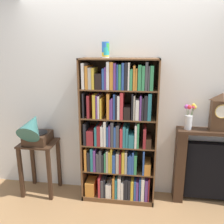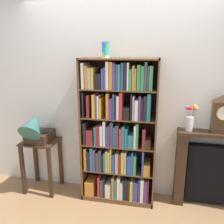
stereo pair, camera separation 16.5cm
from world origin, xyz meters
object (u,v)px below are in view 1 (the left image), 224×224
at_px(bookshelf, 119,135).
at_px(mantel_clock, 220,112).
at_px(side_table_left, 40,157).
at_px(fireplace_mantel, 212,167).
at_px(gramophone, 34,130).
at_px(cup_stack, 106,50).
at_px(flower_vase, 189,118).

xyz_separation_m(bookshelf, mantel_clock, (1.19, 0.07, 0.33)).
distance_m(side_table_left, fireplace_mantel, 2.25).
bearing_deg(fireplace_mantel, bookshelf, -175.57).
bearing_deg(fireplace_mantel, gramophone, -175.23).
xyz_separation_m(bookshelf, side_table_left, (-1.07, -0.01, -0.37)).
distance_m(cup_stack, side_table_left, 1.67).
relative_size(bookshelf, cup_stack, 10.08).
height_order(bookshelf, fireplace_mantel, bookshelf).
height_order(cup_stack, mantel_clock, cup_stack).
height_order(bookshelf, gramophone, bookshelf).
bearing_deg(cup_stack, side_table_left, -178.69).
height_order(bookshelf, mantel_clock, bookshelf).
height_order(gramophone, flower_vase, flower_vase).
distance_m(bookshelf, mantel_clock, 1.24).
bearing_deg(cup_stack, mantel_clock, 2.79).
bearing_deg(flower_vase, side_table_left, -177.11).
bearing_deg(side_table_left, flower_vase, 2.89).
height_order(side_table_left, flower_vase, flower_vase).
bearing_deg(gramophone, cup_stack, 6.44).
relative_size(bookshelf, fireplace_mantel, 1.86).
relative_size(cup_stack, gramophone, 0.36).
relative_size(side_table_left, gramophone, 1.44).
bearing_deg(cup_stack, fireplace_mantel, 3.63).
distance_m(side_table_left, flower_vase, 2.01).
bearing_deg(cup_stack, flower_vase, 4.30).
height_order(bookshelf, flower_vase, bookshelf).
bearing_deg(gramophone, side_table_left, 90.00).
distance_m(cup_stack, flower_vase, 1.28).
height_order(fireplace_mantel, mantel_clock, mantel_clock).
bearing_deg(side_table_left, fireplace_mantel, 2.70).
xyz_separation_m(gramophone, fireplace_mantel, (2.25, 0.19, -0.45)).
distance_m(bookshelf, side_table_left, 1.13).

